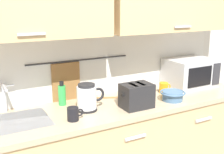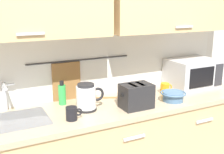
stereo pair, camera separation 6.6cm
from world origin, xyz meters
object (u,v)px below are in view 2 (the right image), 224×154
Objects in this scene: electric_kettle at (87,97)px; toaster at (136,96)px; mixing_bowl at (173,96)px; wooden_spoon at (110,97)px; microwave at (192,73)px; dish_soap_bottle at (62,94)px; mug_near_sink at (72,113)px; mug_by_kettle at (165,88)px.

electric_kettle is 0.89× the size of toaster.
wooden_spoon is at bearing 145.84° from mixing_bowl.
microwave reaches higher than mixing_bowl.
dish_soap_bottle is 0.92× the size of mixing_bowl.
mixing_bowl is (0.72, -0.13, -0.06)m from electric_kettle.
electric_kettle is 0.22m from mug_near_sink.
mixing_bowl is 1.78× the size of mug_by_kettle.
wooden_spoon is at bearing -4.96° from dish_soap_bottle.
wooden_spoon is at bearing 34.11° from mug_near_sink.
toaster is at bearing -33.66° from dish_soap_bottle.
microwave reaches higher than mug_by_kettle.
toaster is (0.53, 0.00, 0.05)m from mug_near_sink.
microwave is 0.83m from toaster.
toaster is at bearing -19.38° from electric_kettle.
electric_kettle is 1.89× the size of mug_near_sink.
wooden_spoon is (0.28, 0.17, -0.10)m from electric_kettle.
mug_near_sink is 0.88m from mixing_bowl.
dish_soap_bottle is at bearing 84.43° from mug_near_sink.
dish_soap_bottle reaches higher than mixing_bowl.
wooden_spoon is (-0.44, 0.30, -0.04)m from mixing_bowl.
electric_kettle is 0.38m from toaster.
mug_by_kettle is at bearing -11.02° from wooden_spoon.
mug_near_sink reaches higher than wooden_spoon.
dish_soap_bottle reaches higher than mug_near_sink.
microwave is 1.80× the size of toaster.
microwave is 3.83× the size of mug_by_kettle.
mug_by_kettle is (0.95, 0.20, 0.00)m from mug_near_sink.
mug_near_sink is 0.97m from mug_by_kettle.
dish_soap_bottle is 0.92m from mixing_bowl.
toaster is at bearing -155.52° from mug_by_kettle.
mixing_bowl is at bearing -34.16° from wooden_spoon.
microwave is at bearing -2.45° from wooden_spoon.
mixing_bowl is 0.54m from wooden_spoon.
mug_by_kettle is 0.46× the size of wooden_spoon.
mug_near_sink is 0.46× the size of wooden_spoon.
toaster is at bearing 178.87° from mixing_bowl.
electric_kettle is 1.06× the size of mixing_bowl.
wooden_spoon is (0.41, -0.04, -0.08)m from dish_soap_bottle.
mug_by_kettle is at bearing 71.10° from mixing_bowl.
mug_near_sink is at bearing 179.87° from mixing_bowl.
wooden_spoon is at bearing 31.01° from electric_kettle.
mixing_bowl is (0.88, -0.00, -0.00)m from mug_near_sink.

